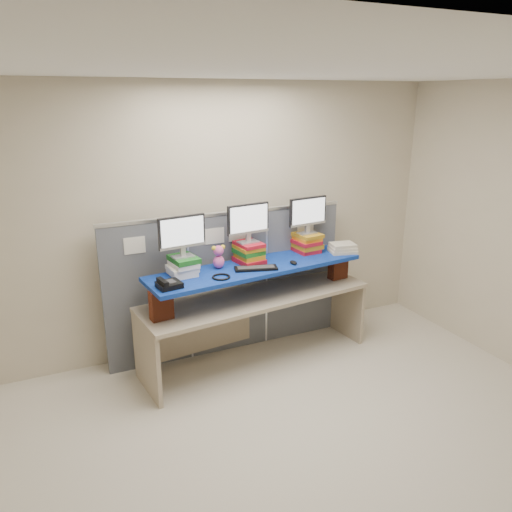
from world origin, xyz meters
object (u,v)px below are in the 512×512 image
blue_board (256,268)px  desk_phone (168,284)px  keyboard (256,268)px  monitor_left (182,234)px  monitor_right (308,213)px  desk (256,308)px  monitor_center (248,221)px

blue_board → desk_phone: 0.97m
blue_board → keyboard: 0.12m
monitor_left → monitor_right: bearing=-0.0°
desk → blue_board: 0.44m
desk_phone → blue_board: bearing=4.8°
monitor_left → desk_phone: size_ratio=2.01×
monitor_center → keyboard: size_ratio=1.04×
desk → keyboard: keyboard is taller
desk → monitor_left: monitor_left is taller
desk → monitor_left: bearing=170.7°
monitor_right → desk_phone: monitor_right is taller
monitor_left → monitor_center: 0.70m
monitor_center → monitor_right: bearing=-0.0°
monitor_center → keyboard: (-0.02, -0.22, -0.42)m
desk → monitor_center: (-0.03, 0.12, 0.89)m
desk → monitor_center: bearing=98.6°
monitor_center → blue_board: bearing=-81.4°
desk → blue_board: size_ratio=1.11×
desk → blue_board: bearing=-6.5°
monitor_center → desk: bearing=-81.4°
blue_board → monitor_left: monitor_left is taller
keyboard → blue_board: bearing=80.8°
blue_board → desk_phone: bearing=-173.3°
desk → keyboard: bearing=-121.2°
blue_board → desk_phone: desk_phone is taller
monitor_left → monitor_right: (1.42, 0.16, 0.03)m
monitor_right → desk: bearing=-170.5°
blue_board → monitor_right: 0.85m
keyboard → desk_phone: bearing=-157.1°
blue_board → monitor_right: bearing=9.5°
monitor_center → desk_phone: (-0.91, -0.34, -0.40)m
monitor_right → monitor_center: bearing=180.0°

